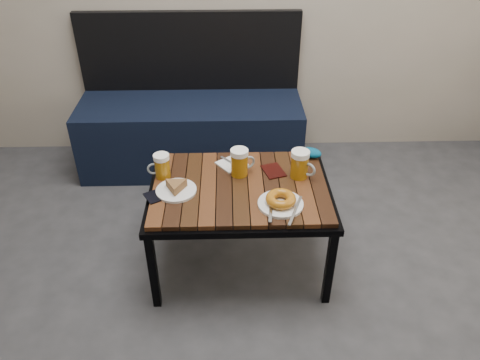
{
  "coord_description": "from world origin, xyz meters",
  "views": [
    {
      "loc": [
        0.01,
        -0.95,
        1.71
      ],
      "look_at": [
        0.06,
        0.81,
        0.5
      ],
      "focal_mm": 35.0,
      "sensor_mm": 36.0,
      "label": 1
    }
  ],
  "objects_px": {
    "plate_bagel": "(281,201)",
    "beer_mug_centre": "(240,162)",
    "knit_pouch": "(311,153)",
    "beer_mug_left": "(162,166)",
    "plate_pie": "(176,188)",
    "cafe_table": "(240,193)",
    "beer_mug_right": "(300,164)",
    "passport_burgundy": "(273,171)",
    "bench": "(192,127)",
    "passport_navy": "(160,195)"
  },
  "relations": [
    {
      "from": "plate_pie",
      "to": "knit_pouch",
      "type": "relative_size",
      "value": 1.68
    },
    {
      "from": "plate_bagel",
      "to": "passport_burgundy",
      "type": "relative_size",
      "value": 2.04
    },
    {
      "from": "plate_pie",
      "to": "passport_navy",
      "type": "bearing_deg",
      "value": -159.87
    },
    {
      "from": "bench",
      "to": "cafe_table",
      "type": "distance_m",
      "value": 1.01
    },
    {
      "from": "cafe_table",
      "to": "passport_burgundy",
      "type": "bearing_deg",
      "value": 33.95
    },
    {
      "from": "beer_mug_left",
      "to": "knit_pouch",
      "type": "xyz_separation_m",
      "value": [
        0.72,
        0.16,
        -0.04
      ]
    },
    {
      "from": "beer_mug_right",
      "to": "plate_bagel",
      "type": "distance_m",
      "value": 0.25
    },
    {
      "from": "beer_mug_centre",
      "to": "plate_pie",
      "type": "distance_m",
      "value": 0.32
    },
    {
      "from": "passport_burgundy",
      "to": "knit_pouch",
      "type": "bearing_deg",
      "value": 16.15
    },
    {
      "from": "beer_mug_centre",
      "to": "passport_navy",
      "type": "height_order",
      "value": "beer_mug_centre"
    },
    {
      "from": "bench",
      "to": "plate_pie",
      "type": "distance_m",
      "value": 1.02
    },
    {
      "from": "beer_mug_left",
      "to": "plate_bagel",
      "type": "height_order",
      "value": "beer_mug_left"
    },
    {
      "from": "bench",
      "to": "knit_pouch",
      "type": "height_order",
      "value": "bench"
    },
    {
      "from": "cafe_table",
      "to": "beer_mug_left",
      "type": "height_order",
      "value": "beer_mug_left"
    },
    {
      "from": "bench",
      "to": "plate_bagel",
      "type": "relative_size",
      "value": 5.51
    },
    {
      "from": "plate_bagel",
      "to": "plate_pie",
      "type": "bearing_deg",
      "value": 166.02
    },
    {
      "from": "beer_mug_left",
      "to": "beer_mug_centre",
      "type": "distance_m",
      "value": 0.36
    },
    {
      "from": "plate_bagel",
      "to": "beer_mug_centre",
      "type": "bearing_deg",
      "value": 124.28
    },
    {
      "from": "knit_pouch",
      "to": "beer_mug_left",
      "type": "bearing_deg",
      "value": -167.67
    },
    {
      "from": "plate_bagel",
      "to": "knit_pouch",
      "type": "relative_size",
      "value": 2.33
    },
    {
      "from": "passport_navy",
      "to": "passport_burgundy",
      "type": "height_order",
      "value": "same"
    },
    {
      "from": "beer_mug_left",
      "to": "passport_burgundy",
      "type": "relative_size",
      "value": 0.96
    },
    {
      "from": "beer_mug_left",
      "to": "cafe_table",
      "type": "bearing_deg",
      "value": 158.18
    },
    {
      "from": "beer_mug_right",
      "to": "passport_navy",
      "type": "distance_m",
      "value": 0.66
    },
    {
      "from": "beer_mug_right",
      "to": "plate_bagel",
      "type": "bearing_deg",
      "value": -81.56
    },
    {
      "from": "beer_mug_left",
      "to": "knit_pouch",
      "type": "relative_size",
      "value": 1.09
    },
    {
      "from": "plate_pie",
      "to": "plate_bagel",
      "type": "relative_size",
      "value": 0.72
    },
    {
      "from": "bench",
      "to": "plate_bagel",
      "type": "height_order",
      "value": "bench"
    },
    {
      "from": "plate_bagel",
      "to": "knit_pouch",
      "type": "xyz_separation_m",
      "value": [
        0.19,
        0.4,
        0.0
      ]
    },
    {
      "from": "passport_burgundy",
      "to": "beer_mug_left",
      "type": "bearing_deg",
      "value": 166.43
    },
    {
      "from": "passport_navy",
      "to": "knit_pouch",
      "type": "height_order",
      "value": "knit_pouch"
    },
    {
      "from": "cafe_table",
      "to": "beer_mug_right",
      "type": "bearing_deg",
      "value": 12.41
    },
    {
      "from": "beer_mug_right",
      "to": "passport_burgundy",
      "type": "bearing_deg",
      "value": -167.25
    },
    {
      "from": "bench",
      "to": "knit_pouch",
      "type": "distance_m",
      "value": 0.99
    },
    {
      "from": "beer_mug_left",
      "to": "plate_pie",
      "type": "bearing_deg",
      "value": 111.69
    },
    {
      "from": "passport_burgundy",
      "to": "beer_mug_right",
      "type": "bearing_deg",
      "value": -39.19
    },
    {
      "from": "beer_mug_left",
      "to": "beer_mug_right",
      "type": "height_order",
      "value": "beer_mug_right"
    },
    {
      "from": "beer_mug_left",
      "to": "passport_navy",
      "type": "height_order",
      "value": "beer_mug_left"
    },
    {
      "from": "plate_pie",
      "to": "passport_burgundy",
      "type": "distance_m",
      "value": 0.48
    },
    {
      "from": "beer_mug_centre",
      "to": "passport_navy",
      "type": "bearing_deg",
      "value": -179.06
    },
    {
      "from": "beer_mug_centre",
      "to": "beer_mug_right",
      "type": "height_order",
      "value": "beer_mug_right"
    },
    {
      "from": "cafe_table",
      "to": "plate_bagel",
      "type": "xyz_separation_m",
      "value": [
        0.17,
        -0.16,
        0.07
      ]
    },
    {
      "from": "plate_bagel",
      "to": "passport_burgundy",
      "type": "xyz_separation_m",
      "value": [
        -0.01,
        0.27,
        -0.02
      ]
    },
    {
      "from": "cafe_table",
      "to": "beer_mug_centre",
      "type": "bearing_deg",
      "value": 88.78
    },
    {
      "from": "bench",
      "to": "knit_pouch",
      "type": "relative_size",
      "value": 12.83
    },
    {
      "from": "beer_mug_left",
      "to": "beer_mug_right",
      "type": "xyz_separation_m",
      "value": [
        0.64,
        -0.02,
        0.01
      ]
    },
    {
      "from": "beer_mug_left",
      "to": "passport_navy",
      "type": "xyz_separation_m",
      "value": [
        0.0,
        -0.15,
        -0.06
      ]
    },
    {
      "from": "cafe_table",
      "to": "plate_pie",
      "type": "relative_size",
      "value": 4.59
    },
    {
      "from": "beer_mug_left",
      "to": "plate_pie",
      "type": "xyz_separation_m",
      "value": [
        0.07,
        -0.12,
        -0.04
      ]
    },
    {
      "from": "plate_pie",
      "to": "passport_navy",
      "type": "relative_size",
      "value": 1.47
    }
  ]
}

